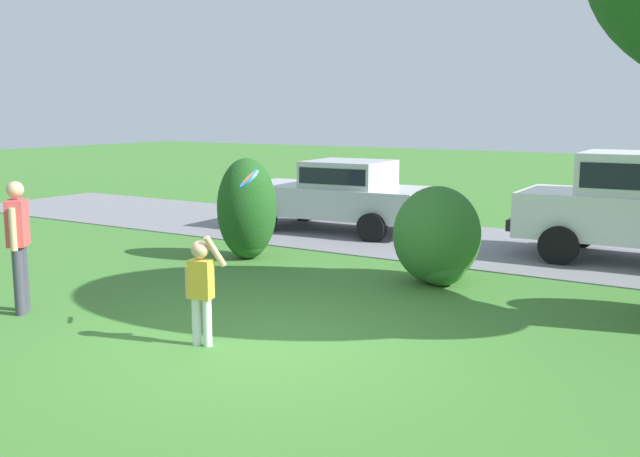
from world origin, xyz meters
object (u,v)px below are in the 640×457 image
Objects in this scene: parked_sedan at (340,193)px; child_thrower at (201,284)px; adult_onlooker at (18,239)px; frisbee at (249,179)px.

parked_sedan is 3.50× the size of child_thrower.
adult_onlooker reaches higher than parked_sedan.
child_thrower is (2.76, -7.69, -0.13)m from parked_sedan.
frisbee reaches higher than parked_sedan.
adult_onlooker is at bearing -175.49° from child_thrower.
parked_sedan is at bearing 109.75° from child_thrower.
frisbee is 3.42m from adult_onlooker.
frisbee is 0.19× the size of adult_onlooker.
adult_onlooker is (-0.15, -7.92, 0.13)m from parked_sedan.
frisbee reaches higher than adult_onlooker.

